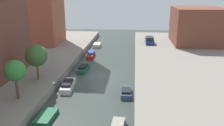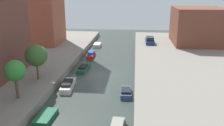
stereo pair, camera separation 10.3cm
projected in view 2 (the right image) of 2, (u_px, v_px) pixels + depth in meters
name	position (u px, v px, depth m)	size (l,w,h in m)	color
ground_plane	(101.00, 75.00, 35.57)	(84.00, 84.00, 0.00)	#333D38
quay_left	(4.00, 69.00, 36.82)	(20.00, 64.00, 1.00)	gray
quay_right	(205.00, 75.00, 34.03)	(20.00, 64.00, 1.00)	gray
low_block_right	(197.00, 26.00, 51.06)	(10.00, 11.50, 7.57)	brown
street_tree_1	(15.00, 71.00, 24.93)	(2.22, 2.22, 4.25)	brown
street_tree_2	(36.00, 56.00, 30.22)	(2.80, 2.80, 4.63)	brown
parked_car	(150.00, 41.00, 51.70)	(1.87, 4.61, 1.49)	navy
moored_boat_left_1	(46.00, 117.00, 23.51)	(1.65, 3.15, 0.49)	#195638
moored_boat_left_2	(68.00, 85.00, 30.74)	(1.61, 4.44, 1.00)	beige
moored_boat_left_3	(83.00, 68.00, 37.66)	(1.45, 3.97, 0.85)	#195638
moored_boat_left_4	(91.00, 54.00, 45.34)	(1.45, 4.48, 0.96)	maroon
moored_boat_left_5	(97.00, 45.00, 53.24)	(1.57, 3.22, 0.69)	beige
moored_boat_right_2	(126.00, 92.00, 28.84)	(1.42, 3.16, 0.84)	#33476B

